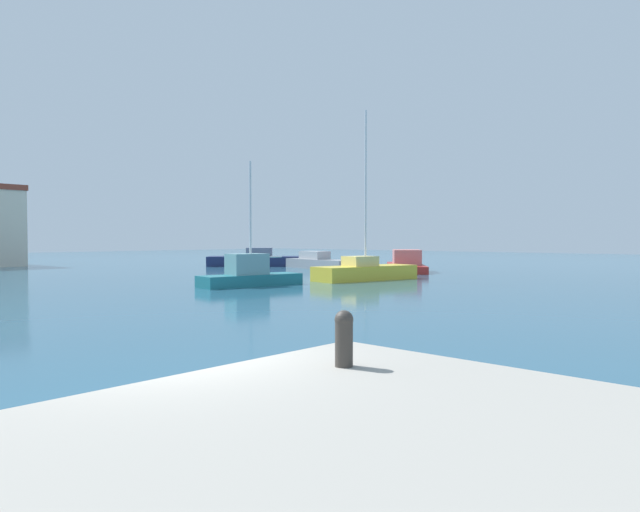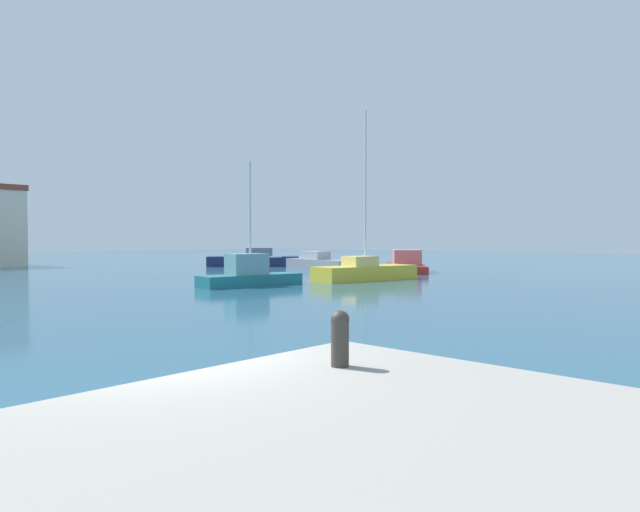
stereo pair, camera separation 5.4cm
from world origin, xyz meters
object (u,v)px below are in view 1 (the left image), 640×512
Objects in this scene: mooring_bollard at (344,336)px; motorboat_grey_distant_east at (319,262)px; sailboat_teal_far_left at (249,274)px; sailboat_yellow_outer_mooring at (365,271)px; motorboat_red_near_pier at (406,264)px; motorboat_navy_far_right at (257,260)px.

mooring_bollard is 41.17m from motorboat_grey_distant_east.
motorboat_grey_distant_east is 1.17× the size of sailboat_teal_far_left.
mooring_bollard reaches higher than motorboat_grey_distant_east.
mooring_bollard is 24.07m from sailboat_teal_far_left.
mooring_bollard is at bearing -136.53° from motorboat_grey_distant_east.
sailboat_yellow_outer_mooring is (22.19, 17.37, -0.84)m from mooring_bollard.
sailboat_teal_far_left is 0.76× the size of motorboat_red_near_pier.
sailboat_yellow_outer_mooring reaches higher than mooring_bollard.
sailboat_teal_far_left reaches higher than motorboat_red_near_pier.
mooring_bollard is 0.06× the size of sailboat_yellow_outer_mooring.
sailboat_yellow_outer_mooring reaches higher than motorboat_grey_distant_east.
sailboat_teal_far_left is at bearing -148.83° from motorboat_grey_distant_east.
sailboat_teal_far_left is at bearing 52.54° from mooring_bollard.
motorboat_red_near_pier reaches higher than motorboat_grey_distant_east.
motorboat_red_near_pier is at bearing 20.23° from sailboat_yellow_outer_mooring.
sailboat_yellow_outer_mooring is 19.23m from motorboat_navy_far_right.
sailboat_yellow_outer_mooring is at bearing -125.06° from motorboat_grey_distant_east.
motorboat_navy_far_right is at bearing 95.85° from motorboat_grey_distant_east.
sailboat_teal_far_left is at bearing 167.16° from sailboat_yellow_outer_mooring.
motorboat_navy_far_right is (-2.39, 14.47, -0.01)m from motorboat_red_near_pier.
sailboat_teal_far_left is at bearing -131.89° from motorboat_navy_far_right.
sailboat_yellow_outer_mooring is 1.26× the size of motorboat_navy_far_right.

